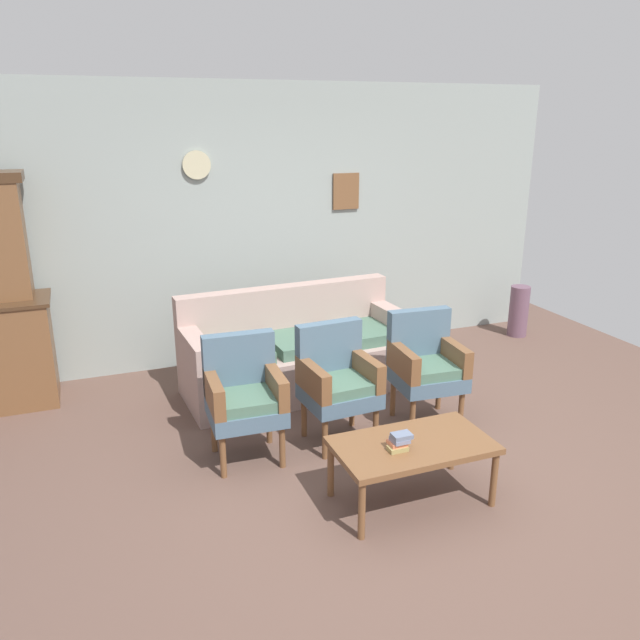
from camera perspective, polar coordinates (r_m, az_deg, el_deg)
ground_plane at (r=4.48m, az=4.75°, el=-14.27°), size 7.68×7.68×0.00m
wall_back_with_decor at (r=6.34m, az=-5.41°, el=8.49°), size 6.40×0.09×2.70m
floral_couch at (r=5.74m, az=-2.09°, el=-3.11°), size 2.07×0.91×0.90m
armchair_near_cabinet at (r=4.57m, az=-6.84°, el=-6.55°), size 0.54×0.51×0.90m
armchair_row_middle at (r=4.78m, az=1.52°, el=-5.28°), size 0.55×0.52×0.90m
armchair_by_doorway at (r=5.15m, az=9.48°, el=-3.80°), size 0.55×0.53×0.90m
coffee_table at (r=4.13m, az=8.32°, el=-11.38°), size 1.00×0.56×0.42m
book_stack_on_table at (r=3.99m, az=7.14°, el=-10.78°), size 0.15×0.11×0.11m
floor_vase_by_wall at (r=7.47m, az=17.43°, el=0.77°), size 0.21×0.21×0.57m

